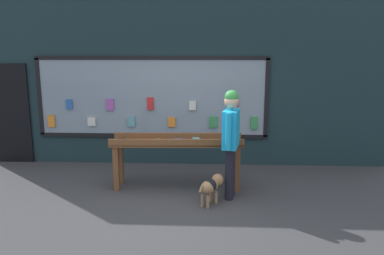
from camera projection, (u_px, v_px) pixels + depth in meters
ground_plane at (172, 208)px, 5.71m from camera, size 40.00×40.00×0.00m
shopfront_facade at (180, 76)px, 7.69m from camera, size 8.43×0.29×3.77m
display_table_main at (177, 147)px, 6.47m from camera, size 2.28×0.65×0.91m
person_browsing at (231, 135)px, 5.91m from camera, size 0.31×0.68×1.76m
small_dog at (211, 185)px, 5.79m from camera, size 0.42×0.52×0.44m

